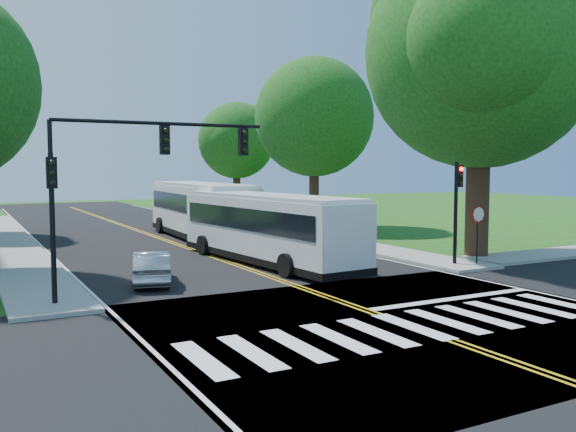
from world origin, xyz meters
TOP-DOWN VIEW (x-y plane):
  - ground at (0.00, 0.00)m, footprint 140.00×140.00m
  - road at (0.00, 18.00)m, footprint 14.00×96.00m
  - cross_road at (0.00, 0.00)m, footprint 60.00×12.00m
  - center_line at (0.00, 22.00)m, footprint 0.36×70.00m
  - edge_line_w at (-6.80, 22.00)m, footprint 0.12×70.00m
  - edge_line_e at (6.80, 22.00)m, footprint 0.12×70.00m
  - crosswalk at (0.00, -0.50)m, footprint 12.60×3.00m
  - stop_bar at (3.50, 1.60)m, footprint 6.60×0.40m
  - sidewalk_nw at (-8.30, 25.00)m, footprint 2.60×40.00m
  - sidewalk_ne at (8.30, 25.00)m, footprint 2.60×40.00m
  - tree_ne_big at (11.00, 8.00)m, footprint 10.80×10.80m
  - tree_east_mid at (11.50, 24.00)m, footprint 8.40×8.40m
  - tree_east_far at (12.50, 40.00)m, footprint 7.20×7.20m
  - signal_nw at (-5.86, 6.43)m, footprint 7.15×0.46m
  - signal_ne at (8.20, 6.44)m, footprint 0.30×0.46m
  - stop_sign at (9.00, 5.98)m, footprint 0.76×0.08m
  - bus_lead at (1.47, 11.32)m, footprint 3.64×12.18m
  - bus_follow at (2.12, 21.70)m, footprint 3.63×13.16m
  - hatchback at (-4.51, 8.83)m, footprint 2.22×3.91m
  - suv at (4.99, 12.20)m, footprint 2.95×4.94m
  - dark_sedan at (5.47, 16.77)m, footprint 2.86×4.36m

SIDE VIEW (x-z plane):
  - ground at x=0.00m, z-range 0.00..0.00m
  - road at x=0.00m, z-range 0.00..0.01m
  - cross_road at x=0.00m, z-range 0.00..0.01m
  - center_line at x=0.00m, z-range 0.01..0.02m
  - edge_line_w at x=-6.80m, z-range 0.01..0.02m
  - edge_line_e at x=6.80m, z-range 0.01..0.02m
  - crosswalk at x=0.00m, z-range 0.01..0.02m
  - stop_bar at x=3.50m, z-range 0.01..0.02m
  - sidewalk_nw at x=-8.30m, z-range 0.00..0.15m
  - sidewalk_ne at x=8.30m, z-range 0.00..0.15m
  - dark_sedan at x=5.47m, z-range 0.01..1.19m
  - hatchback at x=-4.51m, z-range 0.01..1.23m
  - suv at x=4.99m, z-range 0.01..1.30m
  - bus_lead at x=1.47m, z-range 0.10..3.20m
  - bus_follow at x=2.12m, z-range 0.11..3.48m
  - stop_sign at x=9.00m, z-range 0.77..3.30m
  - signal_ne at x=8.20m, z-range 0.76..5.16m
  - signal_nw at x=-5.86m, z-range 1.55..7.21m
  - tree_east_far at x=12.50m, z-range 1.69..12.03m
  - tree_east_mid at x=11.50m, z-range 1.89..13.82m
  - tree_ne_big at x=11.00m, z-range 2.17..17.08m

